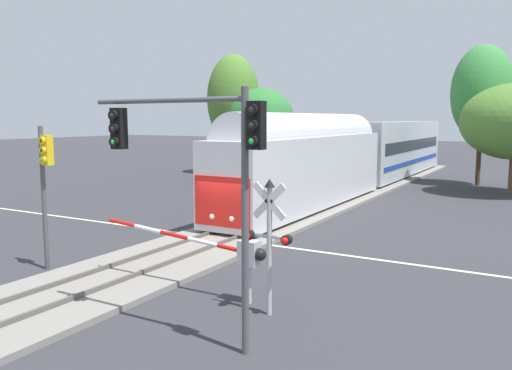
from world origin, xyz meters
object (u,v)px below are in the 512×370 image
object	(u,v)px
crossing_gate_near	(229,250)
elm_centre_background	(482,93)
oak_behind_train	(261,123)
commuter_train	(360,152)
pine_left_background	(233,100)
traffic_signal_near_right	(198,153)
traffic_signal_median	(45,174)
crossing_signal_mast	(269,233)

from	to	relation	value
crossing_gate_near	elm_centre_background	bearing A→B (deg)	84.68
crossing_gate_near	oak_behind_train	distance (m)	27.93
commuter_train	oak_behind_train	distance (m)	8.84
pine_left_background	elm_centre_background	bearing A→B (deg)	5.43
traffic_signal_near_right	oak_behind_train	size ratio (longest dim) A/B	0.76
traffic_signal_median	pine_left_background	xyz separation A→B (m)	(-11.32, 29.89, 3.66)
pine_left_background	crossing_signal_mast	bearing A→B (deg)	-56.34
traffic_signal_near_right	pine_left_background	size ratio (longest dim) A/B	0.52
crossing_signal_mast	oak_behind_train	bearing A→B (deg)	119.55
crossing_signal_mast	pine_left_background	distance (m)	36.10
crossing_signal_mast	traffic_signal_near_right	world-z (taller)	traffic_signal_near_right
crossing_signal_mast	traffic_signal_median	xyz separation A→B (m)	(-8.51, -0.10, 1.08)
traffic_signal_near_right	traffic_signal_median	bearing A→B (deg)	164.73
crossing_signal_mast	traffic_signal_near_right	bearing A→B (deg)	-103.66
traffic_signal_median	crossing_gate_near	bearing A→B (deg)	5.11
traffic_signal_near_right	oak_behind_train	world-z (taller)	oak_behind_train
elm_centre_background	pine_left_background	xyz separation A→B (m)	(-21.20, -2.01, -0.17)
crossing_signal_mast	traffic_signal_near_right	size ratio (longest dim) A/B	0.62
traffic_signal_median	commuter_train	bearing A→B (deg)	83.47
commuter_train	elm_centre_background	bearing A→B (deg)	46.15
oak_behind_train	elm_centre_background	bearing A→B (deg)	23.03
crossing_gate_near	traffic_signal_near_right	bearing A→B (deg)	-70.32
oak_behind_train	crossing_signal_mast	bearing A→B (deg)	-60.45
commuter_train	traffic_signal_near_right	xyz separation A→B (m)	(5.15, -26.72, 1.61)
traffic_signal_median	traffic_signal_near_right	bearing A→B (deg)	-15.27
crossing_gate_near	traffic_signal_median	distance (m)	7.23
crossing_gate_near	traffic_signal_median	xyz separation A→B (m)	(-6.96, -0.62, 1.86)
traffic_signal_median	pine_left_background	world-z (taller)	pine_left_background
crossing_signal_mast	elm_centre_background	distance (m)	32.21
crossing_signal_mast	crossing_gate_near	bearing A→B (deg)	161.31
pine_left_background	oak_behind_train	distance (m)	7.54
traffic_signal_median	elm_centre_background	bearing A→B (deg)	72.80
commuter_train	pine_left_background	world-z (taller)	pine_left_background
traffic_signal_median	oak_behind_train	bearing A→B (deg)	102.83
elm_centre_background	commuter_train	bearing A→B (deg)	-133.85
crossing_signal_mast	oak_behind_train	distance (m)	29.04
oak_behind_train	pine_left_background	bearing A→B (deg)	140.27
traffic_signal_near_right	elm_centre_background	distance (m)	34.24
crossing_gate_near	traffic_signal_median	world-z (taller)	traffic_signal_median
commuter_train	pine_left_background	size ratio (longest dim) A/B	3.51
crossing_gate_near	oak_behind_train	size ratio (longest dim) A/B	0.77
elm_centre_background	oak_behind_train	size ratio (longest dim) A/B	1.41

